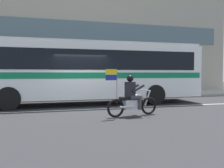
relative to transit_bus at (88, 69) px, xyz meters
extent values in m
plane|color=#2B2B2D|center=(-0.51, -1.19, -1.88)|extent=(60.00, 60.00, 0.00)
cube|color=#A39E93|center=(-0.51, 3.91, -1.81)|extent=(28.00, 3.80, 0.15)
cube|color=silver|center=(-0.51, -1.79, -1.88)|extent=(26.60, 0.14, 0.01)
cube|color=gray|center=(-0.51, 6.21, 5.16)|extent=(28.00, 0.80, 14.09)
cube|color=#4C606B|center=(-0.51, 5.77, 3.05)|extent=(25.76, 0.10, 1.40)
cube|color=white|center=(0.00, 0.01, -0.15)|extent=(11.99, 2.61, 2.70)
cube|color=black|center=(0.00, 0.01, 0.40)|extent=(11.03, 2.65, 0.96)
cube|color=#0F7247|center=(0.00, 0.01, -0.35)|extent=(11.75, 2.64, 0.28)
cube|color=silver|center=(0.00, 0.01, 1.26)|extent=(11.75, 2.48, 0.16)
cylinder|color=black|center=(-3.71, -1.17, -1.36)|extent=(1.04, 0.30, 1.04)
cylinder|color=black|center=(3.30, -1.17, -1.36)|extent=(1.04, 0.30, 1.04)
torus|color=black|center=(1.78, -3.76, -1.54)|extent=(0.70, 0.21, 0.69)
torus|color=black|center=(0.35, -4.01, -1.54)|extent=(0.70, 0.21, 0.69)
cube|color=silver|center=(1.01, -3.89, -1.44)|extent=(0.68, 0.39, 0.36)
ellipsoid|color=#59565B|center=(1.26, -3.85, -1.16)|extent=(0.52, 0.36, 0.24)
cube|color=black|center=(0.81, -3.93, -1.20)|extent=(0.60, 0.35, 0.12)
cylinder|color=silver|center=(1.72, -3.77, -1.24)|extent=(0.28, 0.10, 0.58)
cylinder|color=silver|center=(1.64, -3.78, -0.92)|extent=(0.15, 0.64, 0.04)
cylinder|color=silver|center=(0.74, -4.10, -1.49)|extent=(0.56, 0.18, 0.09)
cube|color=black|center=(0.94, -3.90, -0.86)|extent=(0.34, 0.40, 0.56)
sphere|color=black|center=(0.94, -3.90, -0.45)|extent=(0.26, 0.26, 0.26)
cylinder|color=#38383D|center=(1.05, -3.70, -1.16)|extent=(0.44, 0.22, 0.15)
cylinder|color=#38383D|center=(1.23, -3.67, -1.40)|extent=(0.13, 0.13, 0.46)
cylinder|color=#38383D|center=(1.11, -4.06, -1.16)|extent=(0.44, 0.22, 0.15)
cylinder|color=#38383D|center=(1.29, -4.03, -1.40)|extent=(0.13, 0.13, 0.46)
cylinder|color=black|center=(1.14, -3.67, -0.82)|extent=(0.53, 0.20, 0.32)
cylinder|color=black|center=(1.21, -4.06, -0.82)|extent=(0.53, 0.20, 0.32)
cylinder|color=olive|center=(0.40, -4.00, -0.73)|extent=(0.02, 0.02, 1.25)
cube|color=yellow|center=(0.17, -4.04, -0.21)|extent=(0.44, 0.10, 0.20)
cube|color=navy|center=(0.17, -4.04, -0.41)|extent=(0.44, 0.10, 0.20)
cylinder|color=red|center=(-3.41, 2.44, -1.44)|extent=(0.22, 0.22, 0.58)
sphere|color=red|center=(-3.41, 2.44, -1.08)|extent=(0.20, 0.20, 0.20)
cylinder|color=red|center=(-3.41, 2.30, -1.41)|extent=(0.09, 0.10, 0.09)
camera|label=1|loc=(-2.04, -12.19, -0.27)|focal=37.43mm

